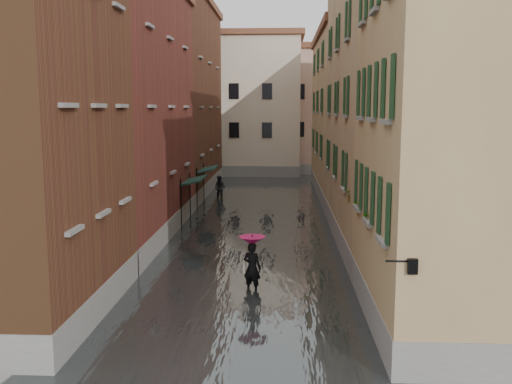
# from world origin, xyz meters

# --- Properties ---
(ground) EXTENTS (120.00, 120.00, 0.00)m
(ground) POSITION_xyz_m (0.00, 0.00, 0.00)
(ground) COLOR #525254
(ground) RESTS_ON ground
(floodwater) EXTENTS (10.00, 60.00, 0.20)m
(floodwater) POSITION_xyz_m (0.00, 13.00, 0.10)
(floodwater) COLOR #3D4344
(floodwater) RESTS_ON ground
(building_left_mid) EXTENTS (6.00, 14.00, 12.50)m
(building_left_mid) POSITION_xyz_m (-7.00, 9.00, 6.25)
(building_left_mid) COLOR maroon
(building_left_mid) RESTS_ON ground
(building_left_far) EXTENTS (6.00, 16.00, 14.00)m
(building_left_far) POSITION_xyz_m (-7.00, 24.00, 7.00)
(building_left_far) COLOR brown
(building_left_far) RESTS_ON ground
(building_right_near) EXTENTS (6.00, 8.00, 11.50)m
(building_right_near) POSITION_xyz_m (7.00, -2.00, 5.75)
(building_right_near) COLOR #9D7851
(building_right_near) RESTS_ON ground
(building_right_mid) EXTENTS (6.00, 14.00, 13.00)m
(building_right_mid) POSITION_xyz_m (7.00, 9.00, 6.50)
(building_right_mid) COLOR tan
(building_right_mid) RESTS_ON ground
(building_right_far) EXTENTS (6.00, 16.00, 11.50)m
(building_right_far) POSITION_xyz_m (7.00, 24.00, 5.75)
(building_right_far) COLOR #9D7851
(building_right_far) RESTS_ON ground
(building_end_cream) EXTENTS (12.00, 9.00, 13.00)m
(building_end_cream) POSITION_xyz_m (-3.00, 38.00, 6.50)
(building_end_cream) COLOR beige
(building_end_cream) RESTS_ON ground
(building_end_pink) EXTENTS (10.00, 9.00, 12.00)m
(building_end_pink) POSITION_xyz_m (6.00, 40.00, 6.00)
(building_end_pink) COLOR tan
(building_end_pink) RESTS_ON ground
(awning_near) EXTENTS (1.09, 3.05, 2.80)m
(awning_near) POSITION_xyz_m (-3.49, 12.54, 2.47)
(awning_near) COLOR #152F25
(awning_near) RESTS_ON ground
(awning_far) EXTENTS (1.09, 3.21, 2.80)m
(awning_far) POSITION_xyz_m (-3.48, 18.28, 2.47)
(awning_far) COLOR #152F25
(awning_far) RESTS_ON ground
(wall_lantern) EXTENTS (0.71, 0.22, 0.35)m
(wall_lantern) POSITION_xyz_m (4.33, -6.00, 3.01)
(wall_lantern) COLOR black
(wall_lantern) RESTS_ON ground
(window_planters) EXTENTS (0.59, 5.64, 0.84)m
(window_planters) POSITION_xyz_m (4.12, 0.62, 3.51)
(window_planters) COLOR brown
(window_planters) RESTS_ON ground
(pedestrian_main) EXTENTS (0.96, 0.96, 2.06)m
(pedestrian_main) POSITION_xyz_m (0.38, 0.86, 1.24)
(pedestrian_main) COLOR black
(pedestrian_main) RESTS_ON ground
(pedestrian_far) EXTENTS (1.02, 0.90, 1.77)m
(pedestrian_far) POSITION_xyz_m (-2.98, 21.17, 0.88)
(pedestrian_far) COLOR black
(pedestrian_far) RESTS_ON ground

